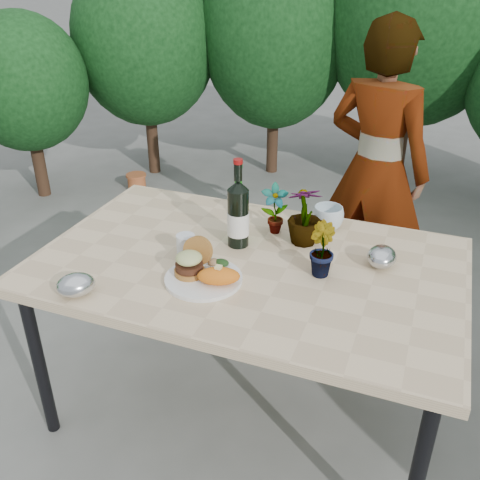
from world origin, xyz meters
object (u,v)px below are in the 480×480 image
(patio_table, at_px, (247,273))
(wine_bottle, at_px, (238,215))
(dinner_plate, at_px, (204,279))
(person, at_px, (376,170))

(patio_table, distance_m, wine_bottle, 0.23)
(patio_table, xyz_separation_m, dinner_plate, (-0.10, -0.19, 0.06))
(dinner_plate, xyz_separation_m, wine_bottle, (0.02, 0.29, 0.13))
(dinner_plate, relative_size, person, 0.18)
(wine_bottle, bearing_deg, dinner_plate, -76.77)
(wine_bottle, height_order, person, person)
(dinner_plate, xyz_separation_m, person, (0.42, 1.27, 0.02))
(wine_bottle, distance_m, person, 1.06)
(dinner_plate, bearing_deg, patio_table, 62.44)
(dinner_plate, bearing_deg, wine_bottle, 86.49)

